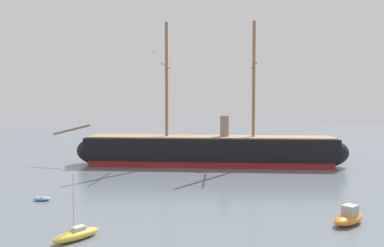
% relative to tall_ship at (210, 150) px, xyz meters
% --- Properties ---
extents(tall_ship, '(58.04, 13.77, 27.98)m').
position_rel_tall_ship_xyz_m(tall_ship, '(0.00, 0.00, 0.00)').
color(tall_ship, maroon).
rests_on(tall_ship, ground).
extents(sailboat_foreground_left, '(3.55, 4.80, 6.14)m').
position_rel_tall_ship_xyz_m(sailboat_foreground_left, '(-5.16, -43.58, -2.48)').
color(sailboat_foreground_left, gold).
rests_on(sailboat_foreground_left, ground).
extents(dinghy_mid_left, '(2.40, 1.48, 0.53)m').
position_rel_tall_ship_xyz_m(dinghy_mid_left, '(-16.39, -31.52, -2.74)').
color(dinghy_mid_left, '#7FB2D6').
rests_on(dinghy_mid_left, ground).
extents(motorboat_mid_right, '(4.33, 4.88, 1.95)m').
position_rel_tall_ship_xyz_m(motorboat_mid_right, '(19.98, -33.68, -2.32)').
color(motorboat_mid_right, orange).
rests_on(motorboat_mid_right, ground).
extents(dinghy_far_left, '(1.28, 2.34, 0.53)m').
position_rel_tall_ship_xyz_m(dinghy_far_left, '(-24.61, -0.02, -2.74)').
color(dinghy_far_left, gold).
rests_on(dinghy_far_left, ground).
extents(seagull_in_flight, '(0.60, 0.95, 0.13)m').
position_rel_tall_ship_xyz_m(seagull_in_flight, '(-0.28, -35.34, 14.92)').
color(seagull_in_flight, silver).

